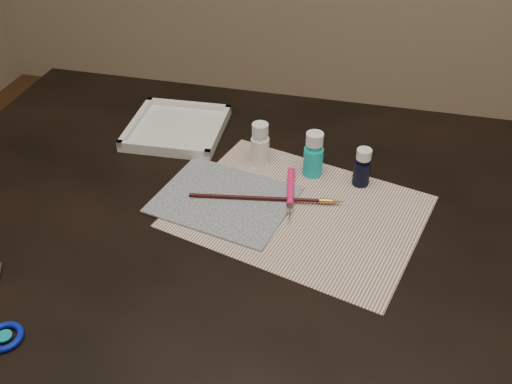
% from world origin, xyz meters
% --- Properties ---
extents(table, '(1.30, 0.90, 0.75)m').
position_xyz_m(table, '(0.00, 0.00, 0.38)').
color(table, black).
rests_on(table, ground).
extents(paper, '(0.48, 0.41, 0.00)m').
position_xyz_m(paper, '(0.07, 0.03, 0.75)').
color(paper, silver).
rests_on(paper, table).
extents(canvas, '(0.27, 0.23, 0.00)m').
position_xyz_m(canvas, '(-0.06, 0.02, 0.75)').
color(canvas, black).
rests_on(canvas, paper).
extents(paint_bottle_white, '(0.04, 0.04, 0.09)m').
position_xyz_m(paint_bottle_white, '(-0.03, 0.16, 0.79)').
color(paint_bottle_white, white).
rests_on(paint_bottle_white, table).
extents(paint_bottle_cyan, '(0.04, 0.04, 0.09)m').
position_xyz_m(paint_bottle_cyan, '(0.08, 0.14, 0.80)').
color(paint_bottle_cyan, '#15BEC4').
rests_on(paint_bottle_cyan, table).
extents(paint_bottle_navy, '(0.04, 0.04, 0.08)m').
position_xyz_m(paint_bottle_navy, '(0.17, 0.13, 0.79)').
color(paint_bottle_navy, black).
rests_on(paint_bottle_navy, table).
extents(paintbrush, '(0.28, 0.05, 0.01)m').
position_xyz_m(paintbrush, '(0.01, 0.04, 0.76)').
color(paintbrush, black).
rests_on(paintbrush, canvas).
extents(craft_knife, '(0.04, 0.16, 0.01)m').
position_xyz_m(craft_knife, '(0.05, 0.06, 0.76)').
color(craft_knife, '#FF1A6A').
rests_on(craft_knife, paper).
extents(palette_tray, '(0.20, 0.20, 0.02)m').
position_xyz_m(palette_tray, '(-0.23, 0.23, 0.76)').
color(palette_tray, silver).
rests_on(palette_tray, table).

